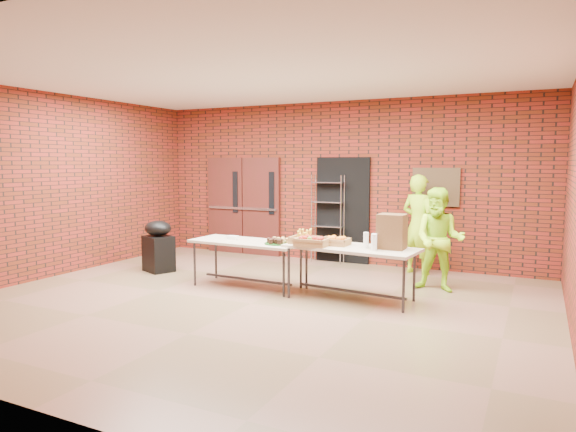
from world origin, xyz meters
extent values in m
cube|color=brown|center=(0.00, 0.00, -0.02)|extent=(8.00, 7.00, 0.04)
cube|color=silver|center=(0.00, 0.00, 3.22)|extent=(8.00, 7.00, 0.04)
cube|color=maroon|center=(0.00, 3.52, 1.60)|extent=(8.00, 0.04, 3.20)
cube|color=maroon|center=(0.00, -3.52, 1.60)|extent=(8.00, 0.04, 3.20)
cube|color=maroon|center=(-4.02, 0.00, 1.60)|extent=(0.04, 7.00, 3.20)
cube|color=#451513|center=(-2.65, 3.44, 1.05)|extent=(0.88, 0.08, 2.10)
cube|color=#451513|center=(-1.75, 3.44, 1.05)|extent=(0.88, 0.08, 2.10)
cube|color=black|center=(-2.37, 3.39, 1.35)|extent=(0.12, 0.02, 0.90)
cube|color=black|center=(-1.47, 3.39, 1.35)|extent=(0.12, 0.02, 0.90)
cube|color=#AAAAB1|center=(-2.20, 3.38, 1.00)|extent=(1.70, 0.04, 0.05)
cube|color=black|center=(0.10, 3.46, 1.05)|extent=(1.10, 0.06, 2.10)
cube|color=#45331B|center=(1.90, 3.45, 1.55)|extent=(0.85, 0.04, 0.70)
cube|color=tan|center=(-0.56, 0.84, 0.73)|extent=(1.85, 0.83, 0.04)
cube|color=#302F34|center=(-0.56, 0.84, 0.12)|extent=(1.62, 0.11, 0.03)
cylinder|color=#302F34|center=(-1.37, 1.14, 0.35)|extent=(0.04, 0.04, 0.71)
cylinder|color=#302F34|center=(0.25, 1.14, 0.35)|extent=(0.04, 0.04, 0.71)
cylinder|color=#302F34|center=(-1.37, 0.54, 0.35)|extent=(0.04, 0.04, 0.71)
cylinder|color=#302F34|center=(0.25, 0.54, 0.35)|extent=(0.04, 0.04, 0.71)
cube|color=tan|center=(1.20, 0.82, 0.76)|extent=(1.98, 0.98, 0.04)
cube|color=#302F34|center=(1.20, 0.82, 0.13)|extent=(1.69, 0.21, 0.03)
cylinder|color=#302F34|center=(0.35, 1.14, 0.37)|extent=(0.04, 0.04, 0.74)
cylinder|color=#302F34|center=(2.05, 1.14, 0.37)|extent=(0.04, 0.04, 0.74)
cylinder|color=#302F34|center=(0.35, 0.51, 0.37)|extent=(0.04, 0.04, 0.74)
cylinder|color=#302F34|center=(2.05, 0.51, 0.37)|extent=(0.04, 0.04, 0.74)
cube|color=#AA7844|center=(0.47, 0.80, 0.82)|extent=(0.42, 0.32, 0.06)
cube|color=#AA7844|center=(0.93, 0.86, 0.82)|extent=(0.41, 0.32, 0.06)
cube|color=#AA7844|center=(0.67, 0.65, 0.82)|extent=(0.47, 0.37, 0.07)
cylinder|color=#124311|center=(0.03, 0.77, 0.76)|extent=(0.41, 0.41, 0.02)
cube|color=white|center=(-0.85, 0.88, 0.78)|extent=(0.17, 0.11, 0.06)
cube|color=brown|center=(1.77, 0.90, 1.03)|extent=(0.37, 0.33, 0.49)
cylinder|color=white|center=(1.57, 0.72, 0.90)|extent=(0.08, 0.08, 0.23)
cylinder|color=white|center=(1.59, 0.63, 0.90)|extent=(0.08, 0.08, 0.23)
cylinder|color=white|center=(1.43, 0.79, 0.90)|extent=(0.08, 0.08, 0.23)
cube|color=black|center=(-2.63, 1.14, 0.33)|extent=(0.64, 0.59, 0.66)
ellipsoid|color=black|center=(-2.63, 1.14, 0.80)|extent=(0.63, 0.59, 0.28)
imported|color=#AEF51B|center=(1.68, 3.06, 0.89)|extent=(0.76, 0.64, 1.79)
imported|color=#AEF51B|center=(2.25, 1.92, 0.81)|extent=(0.80, 0.64, 1.61)
camera|label=1|loc=(3.61, -6.14, 1.99)|focal=32.00mm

